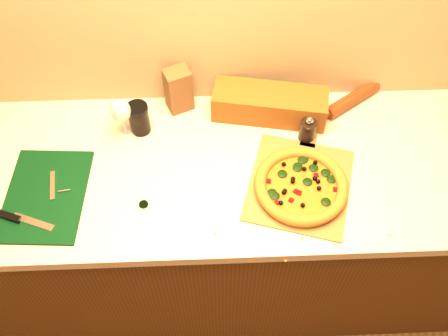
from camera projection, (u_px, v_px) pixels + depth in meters
cabinet at (223, 231)px, 2.08m from camera, size 2.80×0.65×0.86m
countertop at (223, 170)px, 1.71m from camera, size 2.84×0.68×0.04m
pizza_peel at (300, 181)px, 1.66m from camera, size 0.41×0.52×0.01m
pizza at (301, 186)px, 1.62m from camera, size 0.30×0.30×0.04m
cutting_board at (45, 196)px, 1.62m from camera, size 0.29×0.37×0.03m
bottle_cap at (144, 204)px, 1.60m from camera, size 0.04×0.04×0.01m
pepper_grinder at (308, 130)px, 1.73m from camera, size 0.06×0.06×0.11m
rolling_pin at (352, 99)px, 1.84m from camera, size 0.30×0.22×0.05m
bread_bag at (269, 104)px, 1.78m from camera, size 0.42×0.20×0.11m
wine_glass at (121, 112)px, 1.67m from camera, size 0.07×0.07×0.17m
paper_bag at (178, 90)px, 1.78m from camera, size 0.11×0.10×0.18m
dark_jar at (139, 118)px, 1.74m from camera, size 0.07×0.07×0.12m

